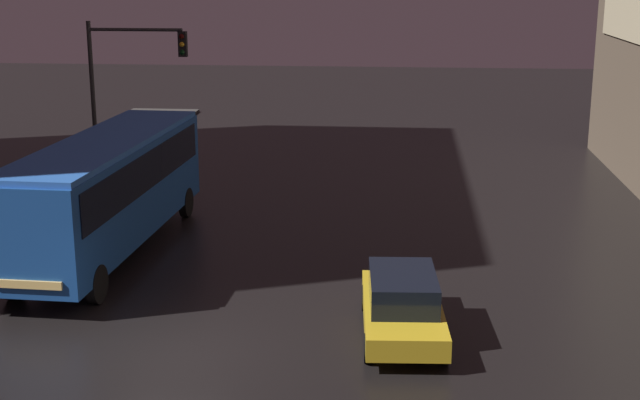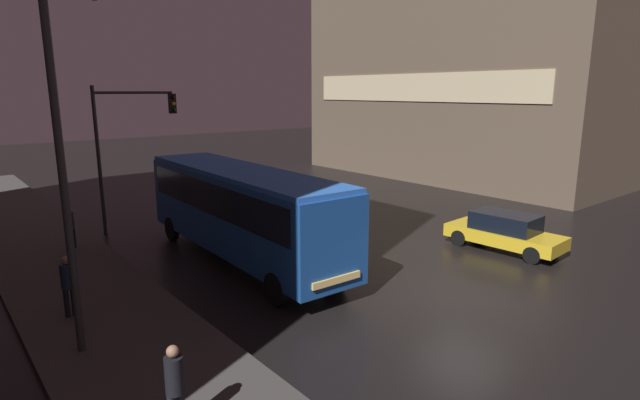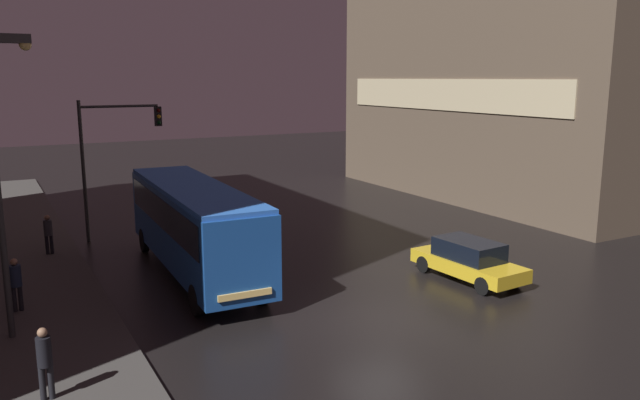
% 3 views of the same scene
% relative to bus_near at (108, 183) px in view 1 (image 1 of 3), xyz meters
% --- Properties ---
extents(ground_plane, '(120.00, 120.00, 0.00)m').
position_rel_bus_near_xyz_m(ground_plane, '(3.51, -7.23, -2.11)').
color(ground_plane, black).
extents(bus_near, '(2.86, 11.12, 3.43)m').
position_rel_bus_near_xyz_m(bus_near, '(0.00, 0.00, 0.00)').
color(bus_near, '#194793').
rests_on(bus_near, ground).
extents(car_taxi, '(2.05, 4.52, 1.49)m').
position_rel_bus_near_xyz_m(car_taxi, '(8.66, -5.43, -1.35)').
color(car_taxi, gold).
rests_on(car_taxi, ground).
extents(pedestrian_mid, '(0.34, 0.34, 1.66)m').
position_rel_bus_near_xyz_m(pedestrian_mid, '(-4.63, 5.14, -1.00)').
color(pedestrian_mid, black).
rests_on(pedestrian_mid, sidewalk_left).
extents(traffic_light_main, '(3.68, 0.35, 6.39)m').
position_rel_bus_near_xyz_m(traffic_light_main, '(-1.58, 7.00, 2.23)').
color(traffic_light_main, '#2D2D2D').
rests_on(traffic_light_main, ground).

